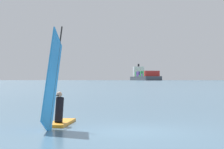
{
  "coord_description": "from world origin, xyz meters",
  "views": [
    {
      "loc": [
        3.61,
        -13.07,
        1.84
      ],
      "look_at": [
        -5.59,
        14.61,
        2.23
      ],
      "focal_mm": 61.22,
      "sensor_mm": 36.0,
      "label": 1
    }
  ],
  "objects": [
    {
      "name": "cargo_ship",
      "position": [
        -179.67,
        749.96,
        8.45
      ],
      "size": [
        95.1,
        145.98,
        36.05
      ],
      "rotation": [
        0.0,
        0.0,
        5.18
      ],
      "color": "#3F444C",
      "rests_on": "ground_plane"
    },
    {
      "name": "windsurfer",
      "position": [
        -3.18,
        0.49,
        1.0
      ],
      "size": [
        1.31,
        4.22,
        4.25
      ],
      "rotation": [
        0.0,
        0.0,
        1.79
      ],
      "color": "orange",
      "rests_on": "ground_plane"
    },
    {
      "name": "ground_plane",
      "position": [
        0.0,
        0.0,
        0.0
      ],
      "size": [
        4000.0,
        4000.0,
        0.0
      ],
      "primitive_type": "plane",
      "color": "#476B84"
    },
    {
      "name": "distant_headland",
      "position": [
        -62.31,
        1237.07,
        10.72
      ],
      "size": [
        840.05,
        367.79,
        21.44
      ],
      "primitive_type": "cube",
      "rotation": [
        0.0,
        0.0,
        0.19
      ],
      "color": "#4C564C",
      "rests_on": "ground_plane"
    }
  ]
}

